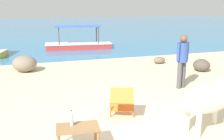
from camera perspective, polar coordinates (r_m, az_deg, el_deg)
sand_beach at (r=5.74m, az=5.06°, el=-12.59°), size 18.00×14.00×0.04m
water_surface at (r=26.92m, az=-13.06°, el=8.35°), size 60.00×36.00×0.03m
cow at (r=5.78m, az=20.23°, el=-5.59°), size 1.88×0.83×1.05m
low_bench_table at (r=4.93m, az=-7.25°, el=-12.53°), size 0.80×0.51×0.42m
bottle at (r=4.90m, az=-8.54°, el=-10.32°), size 0.07×0.07×0.30m
deck_chair_near at (r=6.15m, az=2.12°, el=-6.52°), size 0.76×0.90×0.68m
person_standing at (r=8.31m, az=14.70°, el=2.57°), size 0.48×0.32×1.62m
shore_rock_large at (r=11.66m, az=9.99°, el=2.07°), size 0.57×0.46×0.29m
shore_rock_medium at (r=10.75m, az=18.42°, el=0.99°), size 0.81×0.83×0.47m
shore_rock_small at (r=10.64m, az=-18.01°, el=1.31°), size 1.26×1.26×0.62m
boat_red at (r=15.43m, az=-7.09°, el=5.53°), size 3.77×1.53×1.29m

